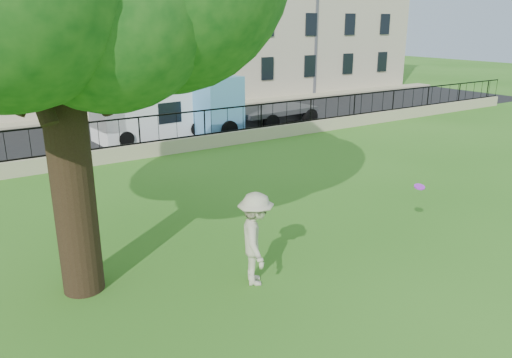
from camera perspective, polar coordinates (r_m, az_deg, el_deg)
ground at (r=11.51m, az=9.07°, el=-10.74°), size 120.00×120.00×0.00m
retaining_wall at (r=21.23m, az=-13.03°, el=3.17°), size 50.00×0.40×0.60m
iron_railing at (r=21.04m, az=-13.19°, el=5.42°), size 50.00×0.05×1.13m
street at (r=25.66m, az=-16.70°, el=4.65°), size 60.00×9.00×0.01m
sidewalk at (r=30.58m, az=-19.60°, el=6.47°), size 60.00×1.40×0.12m
man at (r=10.62m, az=-0.03°, el=-6.86°), size 1.27×1.52×2.04m
frisbee at (r=13.05m, az=18.18°, el=-0.85°), size 0.32×0.32×0.12m
white_van at (r=24.83m, az=-11.79°, el=7.29°), size 5.59×2.55×2.28m
blue_truck at (r=26.26m, az=-0.24°, el=8.90°), size 7.14×3.10×2.91m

